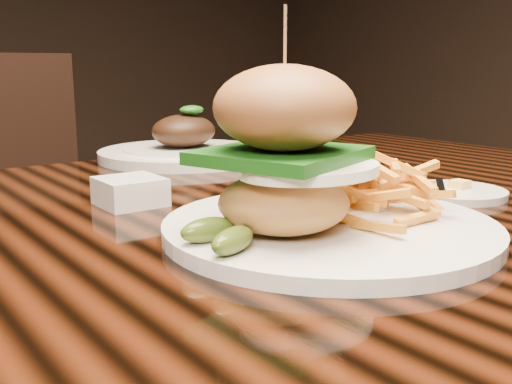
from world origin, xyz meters
TOP-DOWN VIEW (x-y plane):
  - dining_table at (0.00, 0.00)m, footprint 1.60×0.90m
  - burger_plate at (0.05, -0.17)m, footprint 0.34×0.34m
  - side_saucer at (0.32, -0.13)m, footprint 0.13×0.13m
  - ramekin at (-0.05, 0.08)m, footprint 0.09×0.09m
  - far_dish at (0.19, 0.36)m, footprint 0.31×0.31m
  - chair_far at (-0.01, 0.89)m, footprint 0.49×0.49m

SIDE VIEW (x-z plane):
  - chair_far at x=-0.01m, z-range 0.06..1.01m
  - dining_table at x=0.00m, z-range 0.30..1.05m
  - side_saucer at x=0.32m, z-range 0.75..0.77m
  - ramekin at x=-0.05m, z-range 0.75..0.78m
  - far_dish at x=0.19m, z-range 0.72..0.82m
  - burger_plate at x=0.05m, z-range 0.69..0.92m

